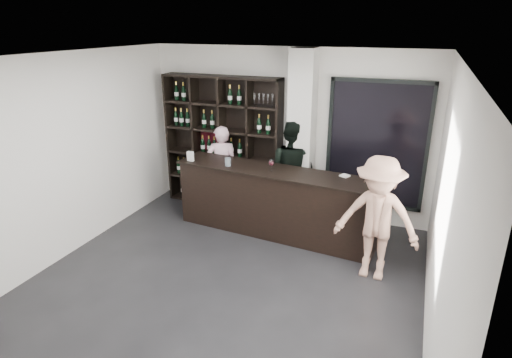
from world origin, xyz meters
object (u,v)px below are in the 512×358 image
at_px(taster_pink, 222,168).
at_px(customer, 377,219).
at_px(tasting_counter, 275,202).
at_px(taster_black, 292,170).
at_px(wine_shelf, 223,143).

relative_size(taster_pink, customer, 0.91).
bearing_deg(customer, tasting_counter, 160.94).
relative_size(tasting_counter, customer, 1.94).
distance_m(taster_pink, taster_black, 1.33).
bearing_deg(taster_pink, tasting_counter, 127.64).
xyz_separation_m(wine_shelf, tasting_counter, (1.30, -0.82, -0.65)).
bearing_deg(wine_shelf, taster_pink, -73.14).
bearing_deg(tasting_counter, taster_pink, 157.79).
relative_size(tasting_counter, taster_pink, 2.13).
bearing_deg(taster_pink, taster_black, 155.02).
relative_size(wine_shelf, taster_pink, 1.54).
height_order(tasting_counter, taster_black, taster_black).
bearing_deg(wine_shelf, tasting_counter, -31.99).
relative_size(wine_shelf, tasting_counter, 0.72).
bearing_deg(taster_black, taster_pink, 12.99).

